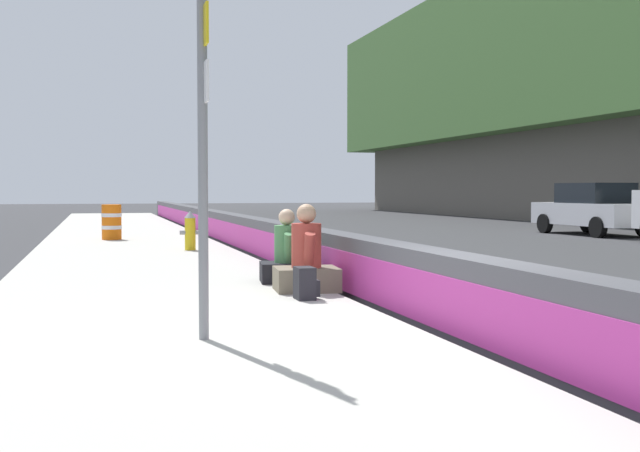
{
  "coord_description": "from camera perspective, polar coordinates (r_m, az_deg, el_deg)",
  "views": [
    {
      "loc": [
        -7.18,
        3.45,
        1.49
      ],
      "look_at": [
        5.03,
        0.03,
        0.91
      ],
      "focal_mm": 44.75,
      "sensor_mm": 36.0,
      "label": 1
    }
  ],
  "objects": [
    {
      "name": "construction_barrel",
      "position": [
        22.27,
        -14.68,
        0.29
      ],
      "size": [
        0.54,
        0.54,
        0.95
      ],
      "color": "orange",
      "rests_on": "sidewalk_strip"
    },
    {
      "name": "seated_person_foreground",
      "position": [
        10.65,
        -0.98,
        -2.71
      ],
      "size": [
        0.78,
        0.9,
        1.16
      ],
      "color": "#706651",
      "rests_on": "sidewalk_strip"
    },
    {
      "name": "backpack",
      "position": [
        9.83,
        -1.04,
        -4.14
      ],
      "size": [
        0.32,
        0.28,
        0.4
      ],
      "color": "#232328",
      "rests_on": "sidewalk_strip"
    },
    {
      "name": "fire_hydrant",
      "position": [
        18.02,
        -9.27,
        -0.29
      ],
      "size": [
        0.26,
        0.46,
        0.88
      ],
      "color": "gold",
      "rests_on": "sidewalk_strip"
    },
    {
      "name": "ground_plane",
      "position": [
        8.11,
        9.95,
        -8.02
      ],
      "size": [
        160.0,
        160.0,
        0.0
      ],
      "primitive_type": "plane",
      "color": "#353538",
      "rests_on": "ground"
    },
    {
      "name": "seated_person_middle",
      "position": [
        11.67,
        -2.39,
        -2.38
      ],
      "size": [
        0.75,
        0.85,
        1.07
      ],
      "color": "black",
      "rests_on": "sidewalk_strip"
    },
    {
      "name": "jersey_barrier",
      "position": [
        8.04,
        9.95,
        -5.05
      ],
      "size": [
        76.0,
        0.45,
        0.85
      ],
      "color": "#47474C",
      "rests_on": "ground_plane"
    },
    {
      "name": "route_sign_post",
      "position": [
        7.26,
        -8.36,
        8.46
      ],
      "size": [
        0.44,
        0.09,
        3.6
      ],
      "color": "gray",
      "rests_on": "sidewalk_strip"
    },
    {
      "name": "parked_car_fourth",
      "position": [
        27.68,
        18.96,
        1.18
      ],
      "size": [
        4.55,
        2.06,
        1.71
      ],
      "color": "silver",
      "rests_on": "ground_plane"
    },
    {
      "name": "sidewalk_strip",
      "position": [
        7.37,
        -9.2,
        -8.55
      ],
      "size": [
        80.0,
        4.4,
        0.14
      ],
      "primitive_type": "cube",
      "color": "#B5B2A8",
      "rests_on": "ground_plane"
    }
  ]
}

